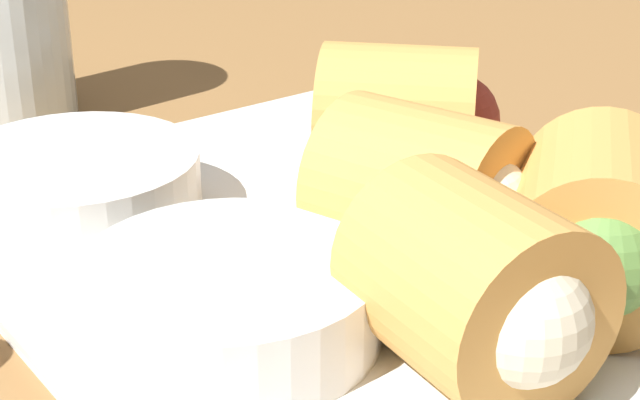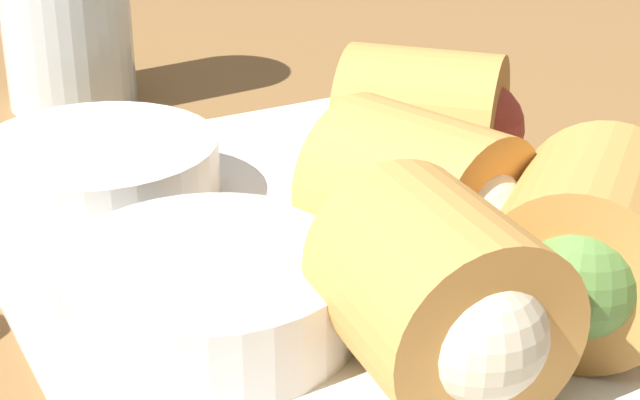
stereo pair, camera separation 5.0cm
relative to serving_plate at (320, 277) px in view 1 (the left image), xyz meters
The scene contains 8 objects.
table_surface 4.18cm from the serving_plate, 132.85° to the left, with size 180.00×140.00×2.00cm.
serving_plate is the anchor object (origin of this frame).
roll_front_left 5.54cm from the serving_plate, 139.00° to the right, with size 8.16×7.82×6.12cm.
roll_front_right 9.89cm from the serving_plate, behind, with size 7.74×6.68×6.12cm.
roll_back_left 10.68cm from the serving_plate, 148.16° to the right, with size 8.81×8.85×6.12cm.
roll_back_right 8.73cm from the serving_plate, 64.53° to the right, with size 8.86×8.86×6.12cm.
dipping_bowl_near 6.44cm from the serving_plate, 115.27° to the left, with size 9.90×9.90×2.71cm.
dipping_bowl_far 10.64cm from the serving_plate, 32.98° to the left, with size 9.90×9.90×2.71cm.
Camera 1 is at (-25.91, 17.98, 22.26)cm, focal length 60.00 mm.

